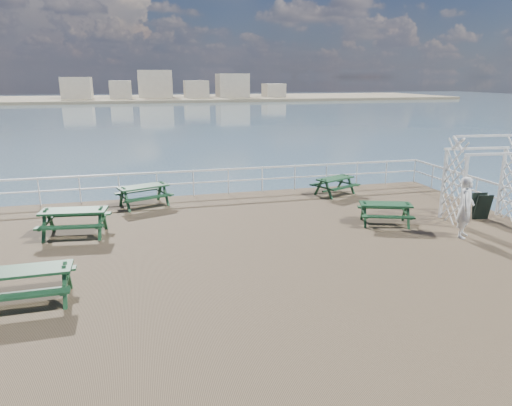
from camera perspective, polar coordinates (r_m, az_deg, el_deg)
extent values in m
cube|color=brown|center=(13.07, 2.33, -6.67)|extent=(18.00, 14.00, 0.30)
plane|color=#415D6E|center=(52.15, -10.41, 7.76)|extent=(300.00, 300.00, 0.00)
cube|color=tan|center=(147.89, -7.27, 12.88)|extent=(160.00, 40.00, 0.80)
cube|color=beige|center=(144.57, -21.43, 13.26)|extent=(8.00, 8.00, 6.00)
cube|color=beige|center=(143.70, -16.54, 13.47)|extent=(6.00, 8.00, 5.00)
cube|color=beige|center=(143.71, -12.48, 14.33)|extent=(10.00, 8.00, 8.00)
cube|color=beige|center=(144.69, -7.56, 13.96)|extent=(7.00, 8.00, 5.00)
cube|color=beige|center=(146.41, -3.16, 14.48)|extent=(9.00, 8.00, 7.00)
cube|color=beige|center=(149.52, 1.89, 13.94)|extent=(6.00, 8.00, 4.00)
cylinder|color=brown|center=(18.59, -25.95, -5.39)|extent=(0.36, 0.36, 2.10)
cylinder|color=brown|center=(21.22, 17.67, -2.05)|extent=(0.36, 0.36, 2.10)
cube|color=white|center=(19.13, -3.49, 4.22)|extent=(17.70, 0.07, 0.07)
cube|color=white|center=(19.24, -3.47, 2.76)|extent=(17.70, 0.05, 0.05)
cube|color=#14371B|center=(15.10, -21.84, -0.92)|extent=(2.03, 0.99, 0.07)
cube|color=#14371B|center=(15.79, -21.17, -1.35)|extent=(1.97, 0.51, 0.05)
cube|color=#14371B|center=(14.58, -22.33, -2.81)|extent=(1.97, 0.51, 0.05)
cube|color=#14371B|center=(15.42, -24.64, -2.20)|extent=(0.28, 1.57, 0.07)
cube|color=#14371B|center=(15.00, -18.71, -2.05)|extent=(0.28, 1.57, 0.07)
cube|color=#14371B|center=(15.73, -24.28, -2.04)|extent=(0.15, 0.57, 0.95)
cube|color=#14371B|center=(15.14, -24.97, -2.77)|extent=(0.15, 0.57, 0.95)
cube|color=#14371B|center=(15.32, -18.47, -1.88)|extent=(0.15, 0.57, 0.95)
cube|color=#14371B|center=(14.71, -18.93, -2.63)|extent=(0.15, 0.57, 0.95)
cube|color=#14371B|center=(15.25, -21.64, -2.83)|extent=(1.73, 0.30, 0.07)
cube|color=#14371B|center=(17.85, -13.91, 2.01)|extent=(1.97, 1.30, 0.06)
cube|color=#14371B|center=(18.48, -14.53, 1.47)|extent=(1.81, 0.87, 0.05)
cube|color=#14371B|center=(17.36, -13.12, 0.67)|extent=(1.81, 0.87, 0.05)
cube|color=#14371B|center=(17.68, -16.16, 0.66)|extent=(0.59, 1.42, 0.06)
cube|color=#14371B|center=(18.19, -11.60, 1.37)|extent=(0.59, 1.42, 0.06)
cube|color=#14371B|center=(17.98, -16.46, 0.71)|extent=(0.26, 0.52, 0.90)
cube|color=#14371B|center=(17.41, -15.82, 0.29)|extent=(0.26, 0.52, 0.90)
cube|color=#14371B|center=(18.48, -11.96, 1.40)|extent=(0.26, 0.52, 0.90)
cube|color=#14371B|center=(17.93, -11.20, 1.02)|extent=(0.26, 0.52, 0.90)
cube|color=#14371B|center=(17.97, -13.81, 0.45)|extent=(1.56, 0.64, 0.06)
cube|color=#14371B|center=(19.35, 9.88, 3.05)|extent=(1.79, 1.30, 0.06)
cube|color=#14371B|center=(19.77, 8.62, 2.57)|extent=(1.61, 0.92, 0.05)
cube|color=#14371B|center=(19.06, 11.10, 1.97)|extent=(1.61, 0.92, 0.05)
cube|color=#14371B|center=(18.90, 8.45, 1.92)|extent=(0.64, 1.25, 0.06)
cube|color=#14371B|center=(19.93, 11.15, 2.50)|extent=(0.64, 1.25, 0.06)
cube|color=#14371B|center=(19.10, 7.83, 1.94)|extent=(0.27, 0.47, 0.81)
cube|color=#14371B|center=(18.73, 9.07, 1.63)|extent=(0.27, 0.47, 0.81)
cube|color=#14371B|center=(20.12, 10.54, 2.51)|extent=(0.27, 0.47, 0.81)
cube|color=#14371B|center=(19.77, 11.77, 2.23)|extent=(0.27, 0.47, 0.81)
cube|color=#14371B|center=(19.45, 9.81, 1.74)|extent=(1.38, 0.70, 0.06)
cube|color=#14371B|center=(11.08, -26.75, -7.55)|extent=(1.85, 0.75, 0.06)
cube|color=#14371B|center=(11.74, -26.04, -7.75)|extent=(1.84, 0.29, 0.05)
cube|color=#14371B|center=(10.64, -27.16, -10.27)|extent=(1.84, 0.29, 0.05)
cube|color=#14371B|center=(11.06, -22.64, -8.87)|extent=(0.11, 1.48, 0.06)
cube|color=#14371B|center=(11.36, -22.44, -8.49)|extent=(0.09, 0.53, 0.89)
cube|color=#14371B|center=(10.80, -22.80, -9.77)|extent=(0.09, 0.53, 0.89)
cube|color=#14371B|center=(11.27, -26.45, -9.90)|extent=(1.63, 0.11, 0.06)
cube|color=#14371B|center=(15.76, 15.91, -0.16)|extent=(1.79, 1.16, 0.06)
cube|color=#14371B|center=(16.36, 15.48, -0.54)|extent=(1.66, 0.77, 0.05)
cube|color=#14371B|center=(15.31, 16.21, -1.69)|extent=(1.66, 0.77, 0.05)
cube|color=#14371B|center=(15.72, 13.34, -1.11)|extent=(0.51, 1.30, 0.06)
cube|color=#14371B|center=(15.99, 18.28, -1.21)|extent=(0.51, 1.30, 0.06)
cube|color=#14371B|center=(15.99, 13.19, -0.99)|extent=(0.23, 0.48, 0.81)
cube|color=#14371B|center=(15.46, 13.47, -1.57)|extent=(0.23, 0.48, 0.81)
cube|color=#14371B|center=(16.26, 18.05, -1.08)|extent=(0.23, 0.48, 0.81)
cube|color=#14371B|center=(15.74, 18.49, -1.66)|extent=(0.23, 0.48, 0.81)
cube|color=#14371B|center=(15.88, 15.79, -1.74)|extent=(1.43, 0.56, 0.06)
cube|color=white|center=(16.07, 24.48, 1.17)|extent=(0.10, 0.10, 2.38)
cube|color=white|center=(17.05, 22.38, 2.16)|extent=(0.10, 0.10, 2.38)
cube|color=white|center=(18.25, 28.31, 2.28)|extent=(0.10, 0.10, 2.38)
cube|color=white|center=(16.45, 28.18, 5.42)|extent=(2.37, 0.34, 0.08)
cube|color=white|center=(17.42, 25.91, 6.16)|extent=(2.37, 0.34, 0.08)
cube|color=white|center=(16.87, 27.22, 7.49)|extent=(2.37, 0.33, 0.07)
cube|color=black|center=(17.50, 26.51, -0.50)|extent=(0.59, 0.31, 0.92)
cube|color=black|center=(17.65, 26.19, -0.34)|extent=(0.59, 0.31, 0.92)
imported|color=white|center=(15.26, 24.75, -0.51)|extent=(0.81, 0.80, 1.89)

